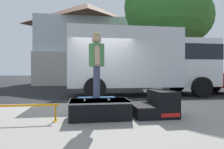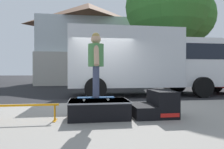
{
  "view_description": "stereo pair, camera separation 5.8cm",
  "coord_description": "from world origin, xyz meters",
  "px_view_note": "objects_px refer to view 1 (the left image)",
  "views": [
    {
      "loc": [
        -0.75,
        -6.76,
        1.09
      ],
      "look_at": [
        0.03,
        -1.41,
        1.04
      ],
      "focal_mm": 30.89,
      "sensor_mm": 36.0,
      "label": 1
    },
    {
      "loc": [
        -0.7,
        -6.77,
        1.09
      ],
      "look_at": [
        0.03,
        -1.41,
        1.04
      ],
      "focal_mm": 30.89,
      "sensor_mm": 36.0,
      "label": 2
    }
  ],
  "objects_px": {
    "kicker_ramp": "(156,105)",
    "skater_kid": "(97,59)",
    "grind_rail": "(18,109)",
    "skate_box": "(99,108)",
    "street_tree_main": "(170,8)",
    "box_truck": "(143,60)",
    "skateboard": "(97,98)"
  },
  "relations": [
    {
      "from": "skateboard",
      "to": "skater_kid",
      "type": "xyz_separation_m",
      "value": [
        -0.0,
        -0.0,
        0.82
      ]
    },
    {
      "from": "skate_box",
      "to": "grind_rail",
      "type": "xyz_separation_m",
      "value": [
        -1.61,
        -0.12,
        0.06
      ]
    },
    {
      "from": "kicker_ramp",
      "to": "skateboard",
      "type": "relative_size",
      "value": 1.17
    },
    {
      "from": "grind_rail",
      "to": "box_truck",
      "type": "bearing_deg",
      "value": 50.61
    },
    {
      "from": "skate_box",
      "to": "grind_rail",
      "type": "height_order",
      "value": "skate_box"
    },
    {
      "from": "skater_kid",
      "to": "street_tree_main",
      "type": "xyz_separation_m",
      "value": [
        5.86,
        9.07,
        4.34
      ]
    },
    {
      "from": "grind_rail",
      "to": "kicker_ramp",
      "type": "bearing_deg",
      "value": 2.44
    },
    {
      "from": "skate_box",
      "to": "grind_rail",
      "type": "relative_size",
      "value": 0.8
    },
    {
      "from": "grind_rail",
      "to": "skater_kid",
      "type": "height_order",
      "value": "skater_kid"
    },
    {
      "from": "grind_rail",
      "to": "street_tree_main",
      "type": "bearing_deg",
      "value": 51.06
    },
    {
      "from": "grind_rail",
      "to": "skater_kid",
      "type": "xyz_separation_m",
      "value": [
        1.54,
        0.1,
        0.99
      ]
    },
    {
      "from": "grind_rail",
      "to": "skateboard",
      "type": "height_order",
      "value": "skateboard"
    },
    {
      "from": "skater_kid",
      "to": "box_truck",
      "type": "distance_m",
      "value": 5.5
    },
    {
      "from": "box_truck",
      "to": "skateboard",
      "type": "bearing_deg",
      "value": -117.52
    },
    {
      "from": "box_truck",
      "to": "street_tree_main",
      "type": "relative_size",
      "value": 0.78
    },
    {
      "from": "skate_box",
      "to": "box_truck",
      "type": "height_order",
      "value": "box_truck"
    },
    {
      "from": "skater_kid",
      "to": "kicker_ramp",
      "type": "bearing_deg",
      "value": 0.91
    },
    {
      "from": "grind_rail",
      "to": "street_tree_main",
      "type": "relative_size",
      "value": 0.18
    },
    {
      "from": "skateboard",
      "to": "box_truck",
      "type": "bearing_deg",
      "value": 62.48
    },
    {
      "from": "skate_box",
      "to": "grind_rail",
      "type": "bearing_deg",
      "value": -175.62
    },
    {
      "from": "grind_rail",
      "to": "skateboard",
      "type": "xyz_separation_m",
      "value": [
        1.54,
        0.1,
        0.18
      ]
    },
    {
      "from": "box_truck",
      "to": "street_tree_main",
      "type": "xyz_separation_m",
      "value": [
        3.33,
        4.2,
        4.01
      ]
    },
    {
      "from": "kicker_ramp",
      "to": "skater_kid",
      "type": "relative_size",
      "value": 0.67
    },
    {
      "from": "skate_box",
      "to": "street_tree_main",
      "type": "relative_size",
      "value": 0.14
    },
    {
      "from": "street_tree_main",
      "to": "skater_kid",
      "type": "bearing_deg",
      "value": -122.89
    },
    {
      "from": "skate_box",
      "to": "skateboard",
      "type": "xyz_separation_m",
      "value": [
        -0.06,
        -0.02,
        0.23
      ]
    },
    {
      "from": "skater_kid",
      "to": "street_tree_main",
      "type": "height_order",
      "value": "street_tree_main"
    },
    {
      "from": "skater_kid",
      "to": "skate_box",
      "type": "bearing_deg",
      "value": 18.94
    },
    {
      "from": "skater_kid",
      "to": "street_tree_main",
      "type": "distance_m",
      "value": 11.64
    },
    {
      "from": "street_tree_main",
      "to": "box_truck",
      "type": "bearing_deg",
      "value": -128.4
    },
    {
      "from": "skateboard",
      "to": "street_tree_main",
      "type": "bearing_deg",
      "value": 57.11
    },
    {
      "from": "skater_kid",
      "to": "box_truck",
      "type": "relative_size",
      "value": 0.2
    }
  ]
}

